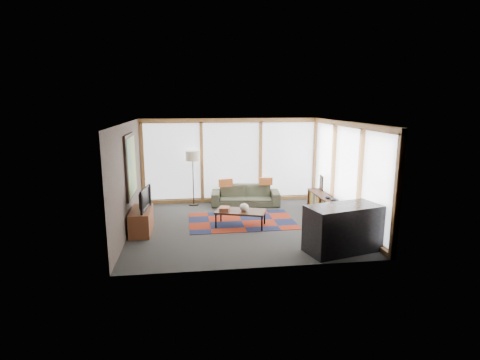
{
  "coord_description": "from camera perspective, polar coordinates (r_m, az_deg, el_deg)",
  "views": [
    {
      "loc": [
        -1.25,
        -8.98,
        3.06
      ],
      "look_at": [
        0.0,
        0.4,
        1.1
      ],
      "focal_mm": 28.0,
      "sensor_mm": 36.0,
      "label": 1
    }
  ],
  "objects": [
    {
      "name": "television",
      "position": [
        9.14,
        -14.75,
        -2.79
      ],
      "size": [
        0.23,
        0.94,
        0.53
      ],
      "primitive_type": "imported",
      "rotation": [
        0.0,
        0.0,
        1.45
      ],
      "color": "black",
      "rests_on": "tv_console"
    },
    {
      "name": "vase",
      "position": [
        9.33,
        0.64,
        -4.18
      ],
      "size": [
        0.26,
        0.26,
        0.2
      ],
      "primitive_type": "ellipsoid",
      "rotation": [
        0.0,
        0.0,
        0.13
      ],
      "color": "beige",
      "rests_on": "coffee_table"
    },
    {
      "name": "book_stack",
      "position": [
        9.38,
        -2.37,
        -4.42
      ],
      "size": [
        0.29,
        0.33,
        0.1
      ],
      "primitive_type": "cube",
      "rotation": [
        0.0,
        0.0,
        -0.23
      ],
      "color": "#994D33",
      "rests_on": "coffee_table"
    },
    {
      "name": "bowl_a",
      "position": [
        10.09,
        14.22,
        -2.98
      ],
      "size": [
        0.24,
        0.24,
        0.1
      ],
      "primitive_type": "ellipsoid",
      "rotation": [
        0.0,
        0.0,
        -0.22
      ],
      "color": "black",
      "rests_on": "bookshelf"
    },
    {
      "name": "shelf_picture",
      "position": [
        11.35,
        12.3,
        -0.41
      ],
      "size": [
        0.08,
        0.33,
        0.43
      ],
      "primitive_type": "cube",
      "rotation": [
        0.0,
        0.0,
        -0.12
      ],
      "color": "black",
      "rests_on": "bookshelf"
    },
    {
      "name": "room_envelope",
      "position": [
        9.82,
        2.74,
        2.79
      ],
      "size": [
        5.52,
        5.02,
        2.62
      ],
      "color": "#423930",
      "rests_on": "ground"
    },
    {
      "name": "bookshelf",
      "position": [
        10.69,
        12.86,
        -3.8
      ],
      "size": [
        0.37,
        2.06,
        0.52
      ],
      "primitive_type": null,
      "color": "#302011",
      "rests_on": "ground"
    },
    {
      "name": "bar_counter",
      "position": [
        8.15,
        15.41,
        -7.13
      ],
      "size": [
        1.68,
        1.09,
        0.98
      ],
      "primitive_type": "cube",
      "rotation": [
        0.0,
        0.0,
        0.25
      ],
      "color": "black",
      "rests_on": "ground"
    },
    {
      "name": "rug",
      "position": [
        9.91,
        0.24,
        -6.25
      ],
      "size": [
        2.77,
        1.8,
        0.01
      ],
      "primitive_type": "cube",
      "rotation": [
        0.0,
        0.0,
        0.01
      ],
      "color": "maroon",
      "rests_on": "ground"
    },
    {
      "name": "ground",
      "position": [
        9.57,
        0.32,
        -6.94
      ],
      "size": [
        5.5,
        5.5,
        0.0
      ],
      "primitive_type": "plane",
      "color": "#2A2A28",
      "rests_on": "ground"
    },
    {
      "name": "sofa",
      "position": [
        11.38,
        0.84,
        -2.34
      ],
      "size": [
        2.13,
        1.03,
        0.6
      ],
      "primitive_type": "imported",
      "rotation": [
        0.0,
        0.0,
        -0.11
      ],
      "color": "#353828",
      "rests_on": "ground"
    },
    {
      "name": "tv_console",
      "position": [
        9.32,
        -14.79,
        -6.04
      ],
      "size": [
        0.47,
        1.13,
        0.57
      ],
      "primitive_type": "cube",
      "color": "brown",
      "rests_on": "ground"
    },
    {
      "name": "coffee_table",
      "position": [
        9.45,
        0.08,
        -5.88
      ],
      "size": [
        1.36,
        0.97,
        0.41
      ],
      "primitive_type": null,
      "rotation": [
        0.0,
        0.0,
        -0.32
      ],
      "color": "#302011",
      "rests_on": "ground"
    },
    {
      "name": "pillow_left",
      "position": [
        11.17,
        -2.19,
        -0.43
      ],
      "size": [
        0.43,
        0.21,
        0.23
      ],
      "primitive_type": "cube",
      "rotation": [
        0.0,
        0.0,
        0.21
      ],
      "color": "#BB612A",
      "rests_on": "sofa"
    },
    {
      "name": "bowl_b",
      "position": [
        10.38,
        13.28,
        -2.57
      ],
      "size": [
        0.2,
        0.2,
        0.09
      ],
      "primitive_type": "ellipsoid",
      "rotation": [
        0.0,
        0.0,
        -0.17
      ],
      "color": "black",
      "rests_on": "bookshelf"
    },
    {
      "name": "pillow_right",
      "position": [
        11.43,
        3.97,
        -0.19
      ],
      "size": [
        0.42,
        0.18,
        0.22
      ],
      "primitive_type": "cube",
      "rotation": [
        0.0,
        0.0,
        -0.15
      ],
      "color": "#BB612A",
      "rests_on": "sofa"
    },
    {
      "name": "floor_lamp",
      "position": [
        11.34,
        -7.16,
        0.26
      ],
      "size": [
        0.42,
        0.42,
        1.66
      ],
      "primitive_type": null,
      "color": "black",
      "rests_on": "ground"
    }
  ]
}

